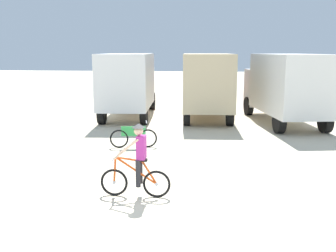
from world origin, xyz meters
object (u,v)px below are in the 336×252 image
at_px(box_truck_avon_van, 129,82).
at_px(cyclist_orange_shirt, 137,163).
at_px(bicycle_spare, 134,137).
at_px(box_truck_tan_camper, 207,82).
at_px(box_truck_white_box, 285,85).

bearing_deg(box_truck_avon_van, cyclist_orange_shirt, -77.02).
bearing_deg(box_truck_avon_van, bicycle_spare, -76.69).
bearing_deg(box_truck_tan_camper, box_truck_avon_van, -178.34).
bearing_deg(box_truck_white_box, cyclist_orange_shirt, -116.18).
bearing_deg(bicycle_spare, box_truck_tan_camper, 70.34).
bearing_deg(box_truck_tan_camper, cyclist_orange_shirt, -96.75).
distance_m(box_truck_avon_van, bicycle_spare, 7.23).
distance_m(box_truck_avon_van, box_truck_white_box, 8.01).
relative_size(box_truck_white_box, bicycle_spare, 4.13).
relative_size(box_truck_tan_camper, box_truck_white_box, 0.98).
relative_size(box_truck_avon_van, box_truck_tan_camper, 1.00).
bearing_deg(box_truck_white_box, box_truck_tan_camper, 160.63).
relative_size(cyclist_orange_shirt, bicycle_spare, 1.07).
bearing_deg(cyclist_orange_shirt, box_truck_white_box, 63.82).
distance_m(box_truck_white_box, bicycle_spare, 8.60).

